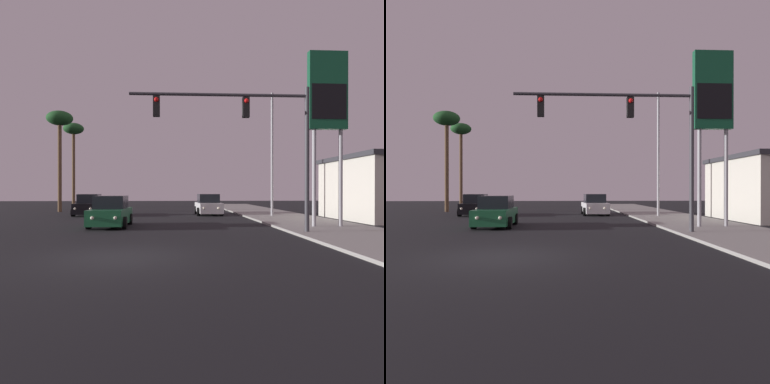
% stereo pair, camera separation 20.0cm
% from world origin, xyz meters
% --- Properties ---
extents(ground_plane, '(120.00, 120.00, 0.00)m').
position_xyz_m(ground_plane, '(0.00, 0.00, 0.00)').
color(ground_plane, black).
extents(sidewalk_right, '(5.00, 60.00, 0.12)m').
position_xyz_m(sidewalk_right, '(9.50, 10.00, 0.06)').
color(sidewalk_right, gray).
rests_on(sidewalk_right, ground).
extents(car_black, '(2.04, 4.34, 1.68)m').
position_xyz_m(car_black, '(-4.91, 18.90, 0.76)').
color(car_black, black).
rests_on(car_black, ground).
extents(car_green, '(2.04, 4.33, 1.68)m').
position_xyz_m(car_green, '(-1.71, 9.43, 0.76)').
color(car_green, '#195933').
rests_on(car_green, ground).
extents(car_white, '(2.04, 4.34, 1.68)m').
position_xyz_m(car_white, '(4.60, 19.11, 0.76)').
color(car_white, silver).
rests_on(car_white, ground).
extents(traffic_light_mast, '(8.05, 0.36, 6.50)m').
position_xyz_m(traffic_light_mast, '(5.34, 5.40, 4.77)').
color(traffic_light_mast, '#38383D').
rests_on(traffic_light_mast, sidewalk_right).
extents(street_lamp, '(1.74, 0.24, 9.00)m').
position_xyz_m(street_lamp, '(8.83, 15.89, 5.12)').
color(street_lamp, '#99999E').
rests_on(street_lamp, sidewalk_right).
extents(gas_station_sign, '(2.00, 0.42, 9.00)m').
position_xyz_m(gas_station_sign, '(9.62, 7.74, 6.62)').
color(gas_station_sign, '#99999E').
rests_on(gas_station_sign, sidewalk_right).
extents(palm_tree_mid, '(2.40, 2.40, 9.30)m').
position_xyz_m(palm_tree_mid, '(-8.68, 24.00, 8.09)').
color(palm_tree_mid, brown).
rests_on(palm_tree_mid, ground).
extents(palm_tree_far, '(2.40, 2.40, 9.98)m').
position_xyz_m(palm_tree_far, '(-9.97, 34.00, 8.68)').
color(palm_tree_far, brown).
rests_on(palm_tree_far, ground).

